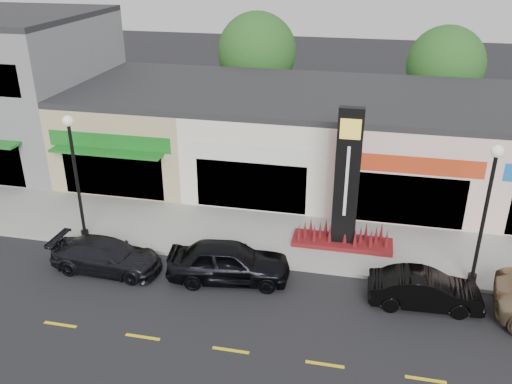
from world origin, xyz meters
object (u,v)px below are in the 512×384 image
car_black_conv (425,290)px  car_dark_sedan (106,256)px  lamp_west_near (75,166)px  lamp_east_near (487,202)px  pylon_sign (345,199)px  car_black_sedan (229,261)px

car_black_conv → car_dark_sedan: bearing=88.3°
lamp_west_near → car_black_conv: 14.52m
lamp_east_near → car_black_conv: (-1.87, -1.74, -2.83)m
lamp_west_near → car_dark_sedan: size_ratio=1.25×
lamp_west_near → pylon_sign: 11.19m
lamp_east_near → car_black_sedan: bearing=-169.9°
car_dark_sedan → car_black_sedan: 4.89m
lamp_east_near → car_black_sedan: 9.61m
lamp_west_near → pylon_sign: bearing=8.8°
car_black_sedan → car_black_conv: 7.22m
pylon_sign → car_black_sedan: 5.46m
car_black_sedan → car_black_conv: (7.21, -0.13, -0.14)m
lamp_west_near → car_black_conv: (14.13, -1.74, -2.83)m
lamp_west_near → car_black_conv: size_ratio=1.39×
lamp_west_near → car_dark_sedan: lamp_west_near is taller
lamp_west_near → car_black_sedan: bearing=-13.1°
lamp_west_near → car_dark_sedan: bearing=-44.3°
lamp_east_near → car_black_conv: 3.81m
car_dark_sedan → car_black_sedan: car_black_sedan is taller
pylon_sign → car_black_conv: bearing=-47.7°
car_dark_sedan → car_black_conv: (12.09, 0.26, 0.01)m
pylon_sign → car_dark_sedan: 9.82m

